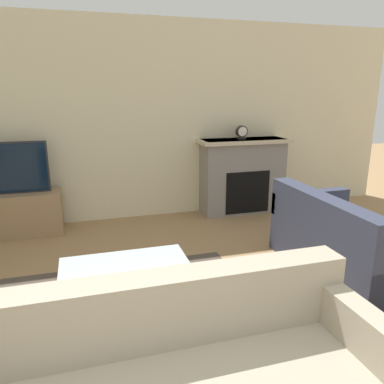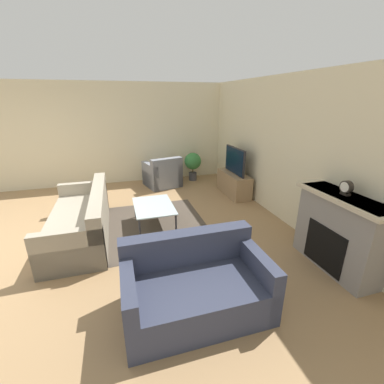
{
  "view_description": "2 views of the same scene",
  "coord_description": "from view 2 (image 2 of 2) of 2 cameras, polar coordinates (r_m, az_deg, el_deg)",
  "views": [
    {
      "loc": [
        -0.23,
        -0.52,
        1.76
      ],
      "look_at": [
        0.74,
        2.75,
        0.83
      ],
      "focal_mm": 35.0,
      "sensor_mm": 36.0,
      "label": 1
    },
    {
      "loc": [
        4.42,
        1.62,
        2.28
      ],
      "look_at": [
        0.7,
        2.72,
        0.86
      ],
      "focal_mm": 24.0,
      "sensor_mm": 36.0,
      "label": 2
    }
  ],
  "objects": [
    {
      "name": "potted_plant",
      "position": [
        7.47,
        0.17,
        6.54
      ],
      "size": [
        0.48,
        0.48,
        0.81
      ],
      "color": "#47474C",
      "rests_on": "ground_plane"
    },
    {
      "name": "mantel_clock",
      "position": [
        3.89,
        31.08,
        0.85
      ],
      "size": [
        0.16,
        0.07,
        0.19
      ],
      "color": "#28231E",
      "rests_on": "fireplace"
    },
    {
      "name": "area_rug",
      "position": [
        4.98,
        -8.21,
        -7.35
      ],
      "size": [
        2.22,
        1.9,
        0.0
      ],
      "color": "#4C4238",
      "rests_on": "ground_plane"
    },
    {
      "name": "ground_plane",
      "position": [
        5.23,
        -32.97,
        -9.26
      ],
      "size": [
        20.0,
        20.0,
        0.0
      ],
      "primitive_type": "plane",
      "color": "#9E7A51"
    },
    {
      "name": "couch_loveseat",
      "position": [
        3.07,
        0.67,
        -20.37
      ],
      "size": [
        0.93,
        1.57,
        0.82
      ],
      "rotation": [
        0.0,
        0.0,
        1.57
      ],
      "color": "#33384C",
      "rests_on": "ground_plane"
    },
    {
      "name": "coffee_table",
      "position": [
        4.81,
        -8.52,
        -3.35
      ],
      "size": [
        1.02,
        0.7,
        0.42
      ],
      "color": "#333338",
      "rests_on": "ground_plane"
    },
    {
      "name": "wall_left",
      "position": [
        7.49,
        -11.29,
        12.62
      ],
      "size": [
        0.06,
        7.64,
        2.7
      ],
      "color": "beige",
      "rests_on": "ground_plane"
    },
    {
      "name": "couch_sectional",
      "position": [
        4.84,
        -23.22,
        -5.97
      ],
      "size": [
        2.26,
        0.92,
        0.82
      ],
      "color": "#9E937F",
      "rests_on": "ground_plane"
    },
    {
      "name": "wall_back",
      "position": [
        5.45,
        18.08,
        9.32
      ],
      "size": [
        8.91,
        0.06,
        2.7
      ],
      "color": "beige",
      "rests_on": "ground_plane"
    },
    {
      "name": "tv_stand",
      "position": [
        6.5,
        9.23,
        1.85
      ],
      "size": [
        1.18,
        0.42,
        0.54
      ],
      "color": "#997A56",
      "rests_on": "ground_plane"
    },
    {
      "name": "tv",
      "position": [
        6.34,
        9.5,
        6.9
      ],
      "size": [
        0.97,
        0.06,
        0.63
      ],
      "color": "#232328",
      "rests_on": "tv_stand"
    },
    {
      "name": "armchair_by_window",
      "position": [
        7.06,
        -6.51,
        3.7
      ],
      "size": [
        1.01,
        1.03,
        0.82
      ],
      "rotation": [
        0.0,
        0.0,
        -1.31
      ],
      "color": "gray",
      "rests_on": "ground_plane"
    },
    {
      "name": "fireplace",
      "position": [
        4.08,
        29.86,
        -7.54
      ],
      "size": [
        1.33,
        0.47,
        1.09
      ],
      "color": "gray",
      "rests_on": "ground_plane"
    }
  ]
}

